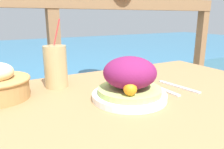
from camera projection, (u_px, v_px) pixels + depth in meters
patio_table at (118, 123)px, 0.75m from camera, size 1.29×0.71×0.71m
railing_fence at (54, 40)px, 1.37m from camera, size 2.80×0.08×1.11m
sea_backdrop at (18, 64)px, 3.65m from camera, size 12.00×4.00×0.42m
salad_plate at (130, 81)px, 0.70m from camera, size 0.24×0.24×0.14m
drink_glass at (56, 66)px, 0.82m from camera, size 0.09×0.09×0.25m
fork at (161, 89)px, 0.80m from camera, size 0.02×0.18×0.00m
knife at (178, 87)px, 0.83m from camera, size 0.04×0.18×0.00m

